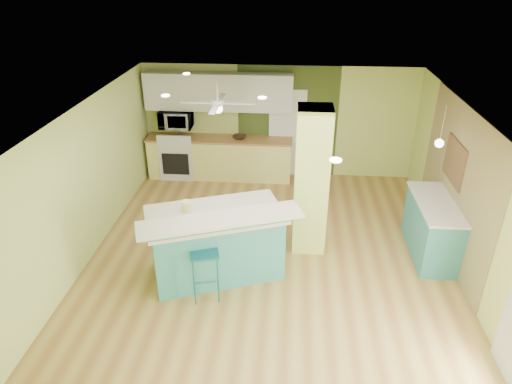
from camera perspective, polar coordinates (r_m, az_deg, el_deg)
floor at (r=7.72m, az=1.64°, el=-8.52°), size 6.00×7.00×0.01m
ceiling at (r=6.58m, az=1.93°, el=9.52°), size 6.00×7.00×0.01m
wall_back at (r=10.30m, az=2.83°, el=8.74°), size 6.00×0.01×2.50m
wall_front at (r=4.27m, az=-0.96°, el=-22.31°), size 6.00×0.01×2.50m
wall_left at (r=7.79m, az=-20.88°, el=0.61°), size 0.01×7.00×2.50m
wall_right at (r=7.56m, az=25.14°, el=-1.06°), size 0.01×7.00×2.50m
wood_panel at (r=8.06m, az=23.74°, el=0.95°), size 0.02×3.40×2.50m
olive_accent at (r=10.28m, az=3.95°, el=8.68°), size 2.20×0.02×2.50m
interior_door at (r=10.34m, az=3.90°, el=7.31°), size 0.82×0.05×2.00m
column at (r=7.52m, az=6.93°, el=1.34°), size 0.55×0.55×2.50m
kitchen_run at (r=10.41m, az=-4.52°, el=4.31°), size 3.25×0.63×0.94m
stove at (r=10.59m, az=-9.62°, el=4.35°), size 0.76×0.66×1.08m
upper_cabinets at (r=10.05m, az=-4.72°, el=12.37°), size 3.20×0.34×0.80m
microwave at (r=10.30m, az=-9.99°, el=8.94°), size 0.70×0.48×0.39m
ceiling_fan at (r=8.73m, az=-4.79°, el=10.96°), size 1.41×1.41×0.61m
pendant_lamp at (r=7.85m, az=21.95°, el=5.70°), size 0.14×0.14×0.69m
wall_decor at (r=8.11m, az=23.57°, el=3.48°), size 0.03×0.90×0.70m
peninsula at (r=7.14m, az=-4.96°, el=-6.24°), size 2.50×1.93×1.25m
bar_stool at (r=6.62m, az=-6.57°, el=-6.85°), size 0.49×0.49×1.22m
side_counter at (r=8.16m, az=21.20°, el=-4.24°), size 0.65×1.54×0.99m
fruit_bowl at (r=10.16m, az=-2.10°, el=6.86°), size 0.35×0.35×0.07m
canister at (r=6.96m, az=-8.71°, el=-1.74°), size 0.14×0.14×0.17m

